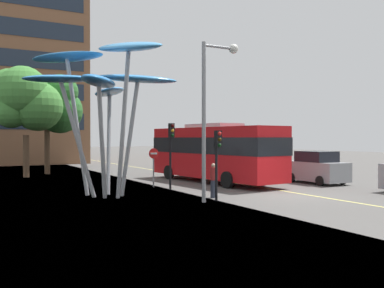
{
  "coord_description": "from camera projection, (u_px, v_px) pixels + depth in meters",
  "views": [
    {
      "loc": [
        -14.45,
        -16.31,
        2.87
      ],
      "look_at": [
        -1.9,
        6.41,
        2.5
      ],
      "focal_mm": 40.39,
      "sensor_mm": 36.0,
      "label": 1
    }
  ],
  "objects": [
    {
      "name": "street_lamp",
      "position": [
        213.0,
        98.0,
        19.35
      ],
      "size": [
        1.9,
        0.44,
        7.2
      ],
      "color": "gray",
      "rests_on": "ground"
    },
    {
      "name": "tree_pavement_near",
      "position": [
        24.0,
        97.0,
        31.04
      ],
      "size": [
        5.03,
        4.86,
        7.98
      ],
      "color": "brown",
      "rests_on": "ground"
    },
    {
      "name": "traffic_light_kerb_far",
      "position": [
        171.0,
        142.0,
        23.67
      ],
      "size": [
        0.28,
        0.42,
        3.67
      ],
      "color": "black",
      "rests_on": "ground"
    },
    {
      "name": "car_parked_far",
      "position": [
        261.0,
        162.0,
        32.87
      ],
      "size": [
        1.91,
        4.33,
        2.18
      ],
      "color": "#2D5138",
      "rests_on": "ground"
    },
    {
      "name": "car_parked_mid",
      "position": [
        316.0,
        168.0,
        27.22
      ],
      "size": [
        2.09,
        3.98,
        2.03
      ],
      "color": "gray",
      "rests_on": "ground"
    },
    {
      "name": "tree_pavement_far",
      "position": [
        49.0,
        105.0,
        34.08
      ],
      "size": [
        5.51,
        3.83,
        7.89
      ],
      "color": "brown",
      "rests_on": "ground"
    },
    {
      "name": "leaf_sculpture",
      "position": [
        105.0,
        80.0,
        20.92
      ],
      "size": [
        7.49,
        8.08,
        7.65
      ],
      "color": "#9EA0A5",
      "rests_on": "ground"
    },
    {
      "name": "traffic_light_kerb_near",
      "position": [
        218.0,
        150.0,
        19.47
      ],
      "size": [
        0.28,
        0.42,
        3.2
      ],
      "color": "black",
      "rests_on": "ground"
    },
    {
      "name": "pedestrian",
      "position": [
        213.0,
        181.0,
        20.63
      ],
      "size": [
        0.34,
        0.34,
        1.65
      ],
      "color": "#2D3342",
      "rests_on": "ground"
    },
    {
      "name": "no_entry_sign",
      "position": [
        154.0,
        161.0,
        25.13
      ],
      "size": [
        0.6,
        0.12,
        2.26
      ],
      "color": "gray",
      "rests_on": "ground"
    },
    {
      "name": "ground",
      "position": [
        277.0,
        198.0,
        20.94
      ],
      "size": [
        120.0,
        240.0,
        0.1
      ],
      "color": "#54514F"
    },
    {
      "name": "car_side_street",
      "position": [
        211.0,
        158.0,
        39.11
      ],
      "size": [
        1.96,
        3.88,
        2.16
      ],
      "color": "gold",
      "rests_on": "ground"
    },
    {
      "name": "red_bus",
      "position": [
        213.0,
        150.0,
        27.8
      ],
      "size": [
        3.62,
        11.31,
        3.77
      ],
      "color": "red",
      "rests_on": "ground"
    }
  ]
}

